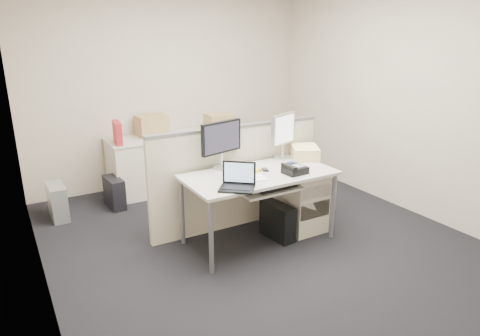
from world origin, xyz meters
TOP-DOWN VIEW (x-y plane):
  - floor at (0.00, 0.00)m, footprint 4.00×4.50m
  - wall_back at (0.00, 2.25)m, footprint 4.00×0.02m
  - wall_left at (-2.00, 0.00)m, footprint 0.02×4.50m
  - wall_right at (2.00, 0.00)m, footprint 0.02×4.50m
  - desk at (0.00, 0.00)m, footprint 1.50×0.75m
  - keyboard_tray at (0.00, -0.18)m, footprint 0.62×0.32m
  - drawer_pedestal at (0.55, 0.05)m, footprint 0.40×0.55m
  - cubicle_partition at (0.00, 0.45)m, footprint 2.00×0.06m
  - back_counter at (0.00, 1.93)m, footprint 2.00×0.60m
  - monitor_main at (-0.25, 0.32)m, footprint 0.52×0.30m
  - monitor_small at (0.50, 0.32)m, footprint 0.44×0.33m
  - laptop at (-0.41, -0.28)m, footprint 0.38×0.37m
  - trackball at (0.35, -0.05)m, footprint 0.18×0.18m
  - desk_phone at (0.30, -0.18)m, footprint 0.23×0.19m
  - paper_stack at (-0.12, -0.08)m, footprint 0.25×0.30m
  - sticky_pad at (-0.05, 0.00)m, footprint 0.10×0.10m
  - travel_mug at (-0.35, 0.02)m, footprint 0.08×0.08m
  - banana at (0.00, 0.04)m, footprint 0.17×0.11m
  - cellphone at (0.10, 0.05)m, footprint 0.09×0.12m
  - manila_folders at (0.72, 0.20)m, footprint 0.41×0.44m
  - keyboard at (0.05, -0.22)m, footprint 0.42×0.16m
  - pc_tower_desk at (0.20, -0.05)m, footprint 0.21×0.42m
  - pc_tower_spare_dark at (-1.05, 1.63)m, footprint 0.18×0.41m
  - pc_tower_spare_silver at (-1.70, 1.63)m, footprint 0.18×0.43m
  - cardboard_box_left at (-0.39, 2.05)m, footprint 0.40×0.31m
  - cardboard_box_right at (0.50, 1.81)m, footprint 0.37×0.29m
  - red_binder at (-0.90, 1.83)m, footprint 0.11×0.32m

SIDE VIEW (x-z plane):
  - floor at x=0.00m, z-range -0.01..0.00m
  - pc_tower_spare_dark at x=-1.05m, z-range 0.00..0.37m
  - pc_tower_desk at x=0.20m, z-range 0.00..0.37m
  - pc_tower_spare_silver at x=-1.70m, z-range 0.00..0.40m
  - drawer_pedestal at x=0.55m, z-range 0.00..0.65m
  - back_counter at x=0.00m, z-range 0.00..0.72m
  - cubicle_partition at x=0.00m, z-range 0.00..1.10m
  - keyboard_tray at x=0.00m, z-range 0.61..0.63m
  - keyboard at x=0.05m, z-range 0.63..0.65m
  - desk at x=0.00m, z-range 0.30..1.03m
  - paper_stack at x=-0.12m, z-range 0.73..0.74m
  - sticky_pad at x=-0.05m, z-range 0.73..0.74m
  - cellphone at x=0.10m, z-range 0.73..0.74m
  - banana at x=0.00m, z-range 0.73..0.77m
  - trackball at x=0.35m, z-range 0.73..0.78m
  - desk_phone at x=0.30m, z-range 0.73..0.80m
  - manila_folders at x=0.72m, z-range 0.73..0.86m
  - travel_mug at x=-0.35m, z-range 0.73..0.88m
  - laptop at x=-0.41m, z-range 0.73..0.96m
  - cardboard_box_right at x=0.50m, z-range 0.72..0.98m
  - cardboard_box_left at x=-0.39m, z-range 0.72..1.01m
  - red_binder at x=-0.90m, z-range 0.72..1.02m
  - monitor_small at x=0.50m, z-range 0.73..1.22m
  - monitor_main at x=-0.25m, z-range 0.73..1.22m
  - wall_back at x=0.00m, z-range 0.00..2.70m
  - wall_left at x=-2.00m, z-range 0.00..2.70m
  - wall_right at x=2.00m, z-range 0.00..2.70m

